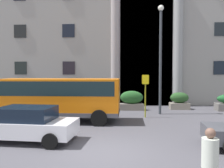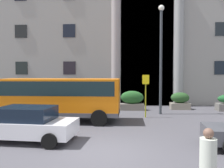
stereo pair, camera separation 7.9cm
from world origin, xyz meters
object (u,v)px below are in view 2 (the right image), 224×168
bus_stop_sign (146,91)px  parked_compact_extra (27,124)px  pedestrian_woman_dark_dress (208,167)px  orange_minibus (61,96)px  hedge_planter_far_east (180,101)px  hedge_planter_entrance_left (132,101)px  lamppost_plaza_centre (161,51)px

bus_stop_sign → parked_compact_extra: size_ratio=0.66×
parked_compact_extra → pedestrian_woman_dark_dress: size_ratio=2.45×
orange_minibus → hedge_planter_far_east: size_ratio=4.64×
bus_stop_sign → hedge_planter_far_east: (3.02, 3.78, -1.06)m
hedge_planter_entrance_left → parked_compact_extra: hedge_planter_entrance_left is taller
orange_minibus → bus_stop_sign: bus_stop_sign is taller
orange_minibus → lamppost_plaza_centre: bearing=24.8°
lamppost_plaza_centre → orange_minibus: bearing=-155.3°
orange_minibus → parked_compact_extra: orange_minibus is taller
hedge_planter_far_east → pedestrian_woman_dark_dress: (-2.44, -14.23, 0.21)m
hedge_planter_entrance_left → hedge_planter_far_east: 3.90m
orange_minibus → parked_compact_extra: bearing=-93.6°
bus_stop_sign → parked_compact_extra: bearing=-133.2°
bus_stop_sign → hedge_planter_far_east: bus_stop_sign is taller
orange_minibus → parked_compact_extra: 4.33m
hedge_planter_entrance_left → hedge_planter_far_east: hedge_planter_entrance_left is taller
bus_stop_sign → lamppost_plaza_centre: 3.24m
hedge_planter_entrance_left → parked_compact_extra: (-4.62, -8.88, 0.02)m
bus_stop_sign → orange_minibus: bearing=-163.3°
parked_compact_extra → hedge_planter_far_east: bearing=52.9°
lamppost_plaza_centre → hedge_planter_entrance_left: bearing=138.8°
parked_compact_extra → bus_stop_sign: bearing=51.2°
pedestrian_woman_dark_dress → parked_compact_extra: bearing=13.8°
hedge_planter_entrance_left → lamppost_plaza_centre: lamppost_plaza_centre is taller
orange_minibus → lamppost_plaza_centre: size_ratio=0.93×
lamppost_plaza_centre → bus_stop_sign: bearing=-130.0°
bus_stop_sign → hedge_planter_far_east: size_ratio=1.83×
pedestrian_woman_dark_dress → bus_stop_sign: bearing=-35.3°
orange_minibus → hedge_planter_far_east: orange_minibus is taller
pedestrian_woman_dark_dress → lamppost_plaza_centre: 12.35m
hedge_planter_entrance_left → lamppost_plaza_centre: bearing=-41.2°
bus_stop_sign → lamppost_plaza_centre: size_ratio=0.37×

